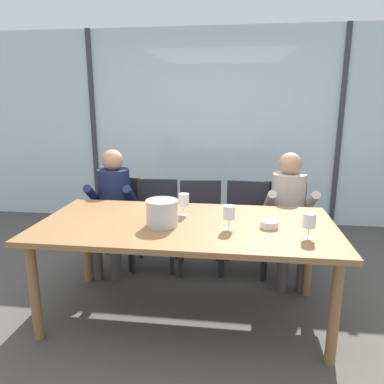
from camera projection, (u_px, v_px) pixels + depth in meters
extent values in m
plane|color=#4C4742|center=(200.00, 261.00, 3.86)|extent=(14.00, 14.00, 0.00)
cube|color=silver|center=(212.00, 129.00, 4.92)|extent=(7.41, 0.03, 2.60)
cube|color=#38383D|center=(94.00, 128.00, 5.11)|extent=(0.06, 0.06, 2.60)
cube|color=#38383D|center=(340.00, 130.00, 4.69)|extent=(0.06, 0.06, 2.60)
cube|color=#386633|center=(223.00, 129.00, 8.18)|extent=(13.41, 2.40, 2.11)
cube|color=olive|center=(186.00, 225.00, 2.72)|extent=(2.21, 1.08, 0.04)
cylinder|color=olive|center=(35.00, 292.00, 2.51)|extent=(0.07, 0.07, 0.73)
cylinder|color=olive|center=(335.00, 313.00, 2.26)|extent=(0.07, 0.07, 0.73)
cylinder|color=olive|center=(86.00, 244.00, 3.36)|extent=(0.07, 0.07, 0.73)
cylinder|color=olive|center=(309.00, 256.00, 3.10)|extent=(0.07, 0.07, 0.73)
cube|color=#232328|center=(116.00, 223.00, 3.73)|extent=(0.44, 0.44, 0.03)
cube|color=#232328|center=(121.00, 197.00, 3.87)|extent=(0.42, 0.04, 0.42)
cylinder|color=#232328|center=(93.00, 249.00, 3.62)|extent=(0.04, 0.04, 0.43)
cylinder|color=#232328|center=(130.00, 251.00, 3.58)|extent=(0.04, 0.04, 0.43)
cylinder|color=#232328|center=(106.00, 236.00, 3.99)|extent=(0.04, 0.04, 0.43)
cylinder|color=#232328|center=(140.00, 237.00, 3.94)|extent=(0.04, 0.04, 0.43)
cube|color=#232328|center=(155.00, 225.00, 3.65)|extent=(0.47, 0.47, 0.03)
cube|color=#232328|center=(158.00, 199.00, 3.79)|extent=(0.42, 0.06, 0.42)
cylinder|color=#232328|center=(133.00, 253.00, 3.53)|extent=(0.04, 0.04, 0.43)
cylinder|color=#232328|center=(172.00, 254.00, 3.50)|extent=(0.04, 0.04, 0.43)
cylinder|color=#232328|center=(141.00, 239.00, 3.90)|extent=(0.04, 0.04, 0.43)
cylinder|color=#232328|center=(176.00, 240.00, 3.87)|extent=(0.04, 0.04, 0.43)
cube|color=#232328|center=(200.00, 227.00, 3.58)|extent=(0.49, 0.49, 0.03)
cube|color=#232328|center=(200.00, 200.00, 3.73)|extent=(0.42, 0.08, 0.42)
cylinder|color=#232328|center=(180.00, 256.00, 3.46)|extent=(0.04, 0.04, 0.43)
cylinder|color=#232328|center=(220.00, 257.00, 3.45)|extent=(0.04, 0.04, 0.43)
cylinder|color=#232328|center=(182.00, 242.00, 3.83)|extent=(0.04, 0.04, 0.43)
cylinder|color=#232328|center=(218.00, 242.00, 3.82)|extent=(0.04, 0.04, 0.43)
cube|color=#232328|center=(245.00, 229.00, 3.55)|extent=(0.48, 0.48, 0.03)
cube|color=#232328|center=(247.00, 202.00, 3.69)|extent=(0.42, 0.08, 0.42)
cylinder|color=#232328|center=(223.00, 256.00, 3.47)|extent=(0.04, 0.04, 0.43)
cylinder|color=#232328|center=(263.00, 260.00, 3.38)|extent=(0.04, 0.04, 0.43)
cylinder|color=#232328|center=(228.00, 242.00, 3.83)|extent=(0.04, 0.04, 0.43)
cylinder|color=#232328|center=(264.00, 245.00, 3.74)|extent=(0.04, 0.04, 0.43)
cube|color=#232328|center=(285.00, 230.00, 3.52)|extent=(0.44, 0.44, 0.03)
cube|color=#232328|center=(284.00, 202.00, 3.66)|extent=(0.42, 0.04, 0.42)
cylinder|color=#232328|center=(265.00, 258.00, 3.42)|extent=(0.04, 0.04, 0.43)
cylinder|color=#232328|center=(307.00, 260.00, 3.37)|extent=(0.04, 0.04, 0.43)
cylinder|color=#232328|center=(263.00, 243.00, 3.78)|extent=(0.04, 0.04, 0.43)
cylinder|color=#232328|center=(300.00, 245.00, 3.73)|extent=(0.04, 0.04, 0.43)
cylinder|color=#192347|center=(114.00, 194.00, 3.68)|extent=(0.35, 0.35, 0.52)
sphere|color=tan|center=(112.00, 160.00, 3.60)|extent=(0.21, 0.21, 0.21)
cube|color=#47423D|center=(101.00, 225.00, 3.56)|extent=(0.16, 0.41, 0.13)
cube|color=#47423D|center=(120.00, 225.00, 3.55)|extent=(0.16, 0.41, 0.13)
cylinder|color=#47423D|center=(97.00, 257.00, 3.42)|extent=(0.10, 0.10, 0.45)
cylinder|color=#47423D|center=(116.00, 257.00, 3.41)|extent=(0.10, 0.10, 0.45)
cylinder|color=#192347|center=(92.00, 195.00, 3.57)|extent=(0.11, 0.33, 0.26)
cylinder|color=#192347|center=(130.00, 195.00, 3.55)|extent=(0.11, 0.33, 0.26)
cylinder|color=#B7AD9E|center=(288.00, 200.00, 3.47)|extent=(0.34, 0.34, 0.52)
sphere|color=tan|center=(290.00, 164.00, 3.38)|extent=(0.21, 0.21, 0.21)
cube|color=#47423D|center=(280.00, 233.00, 3.34)|extent=(0.15, 0.41, 0.13)
cube|color=#47423D|center=(300.00, 233.00, 3.33)|extent=(0.15, 0.41, 0.13)
cylinder|color=#47423D|center=(282.00, 267.00, 3.21)|extent=(0.10, 0.10, 0.45)
cylinder|color=#47423D|center=(303.00, 268.00, 3.20)|extent=(0.10, 0.10, 0.45)
cylinder|color=#B7AD9E|center=(270.00, 201.00, 3.36)|extent=(0.10, 0.33, 0.26)
cylinder|color=#B7AD9E|center=(311.00, 201.00, 3.33)|extent=(0.10, 0.33, 0.26)
cylinder|color=#B7B7BC|center=(162.00, 213.00, 2.63)|extent=(0.23, 0.23, 0.19)
torus|color=silver|center=(162.00, 201.00, 2.60)|extent=(0.24, 0.24, 0.01)
cylinder|color=silver|center=(269.00, 224.00, 2.60)|extent=(0.13, 0.13, 0.05)
cylinder|color=silver|center=(184.00, 215.00, 2.90)|extent=(0.07, 0.07, 0.00)
cylinder|color=silver|center=(184.00, 210.00, 2.89)|extent=(0.01, 0.01, 0.07)
cylinder|color=silver|center=(184.00, 200.00, 2.87)|extent=(0.08, 0.08, 0.09)
cylinder|color=silver|center=(229.00, 229.00, 2.56)|extent=(0.07, 0.07, 0.00)
cylinder|color=silver|center=(229.00, 224.00, 2.55)|extent=(0.01, 0.01, 0.07)
cylinder|color=silver|center=(229.00, 212.00, 2.53)|extent=(0.08, 0.08, 0.09)
cylinder|color=#E0D184|center=(229.00, 216.00, 2.54)|extent=(0.07, 0.07, 0.04)
cylinder|color=silver|center=(308.00, 238.00, 2.39)|extent=(0.07, 0.07, 0.00)
cylinder|color=silver|center=(308.00, 233.00, 2.38)|extent=(0.01, 0.01, 0.07)
cylinder|color=silver|center=(309.00, 220.00, 2.36)|extent=(0.08, 0.08, 0.09)
cylinder|color=#560C1E|center=(309.00, 224.00, 2.37)|extent=(0.07, 0.07, 0.04)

